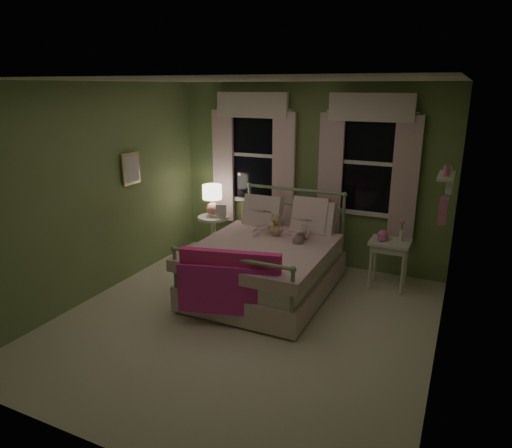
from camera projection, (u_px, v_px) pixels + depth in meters
The scene contains 18 objects.
room_shell at pixel (243, 211), 4.75m from camera, with size 4.20×4.20×4.20m.
bed at pixel (268, 264), 5.79m from camera, with size 1.58×2.04×1.18m.
pink_throw at pixel (229, 276), 4.85m from camera, with size 1.09×0.41×0.71m.
child_left at pixel (261, 213), 6.13m from camera, with size 0.25×0.16×0.68m, color #F7D1DD.
child_right at pixel (301, 215), 5.89m from camera, with size 0.36×0.28×0.75m, color #F7D1DD.
book_left at pixel (253, 213), 5.90m from camera, with size 0.20×0.27×0.03m, color beige.
book_right at pixel (294, 222), 5.68m from camera, with size 0.20×0.27×0.02m, color beige.
teddy_bear at pixel (276, 227), 5.91m from camera, with size 0.22×0.18×0.30m.
nightstand_left at pixel (213, 231), 6.97m from camera, with size 0.46×0.46×0.65m.
table_lamp at pixel (212, 197), 6.81m from camera, with size 0.29×0.29×0.46m.
book_nightstand at pixel (216, 218), 6.79m from camera, with size 0.16×0.22×0.02m, color beige.
nightstand_right at pixel (390, 248), 5.85m from camera, with size 0.50×0.40×0.64m.
pink_toy at pixel (383, 235), 5.84m from camera, with size 0.14×0.18×0.14m.
bud_vase at pixel (402, 230), 5.78m from camera, with size 0.06×0.06×0.28m.
window_left at pixel (253, 151), 6.76m from camera, with size 1.34×0.13×1.96m.
window_right at pixel (368, 158), 6.07m from camera, with size 1.34×0.13×1.96m.
wall_shelf at pixel (445, 193), 4.52m from camera, with size 0.15×0.50×0.60m.
framed_picture at pixel (131, 169), 6.00m from camera, with size 0.03×0.32×0.42m.
Camera 1 is at (2.07, -4.10, 2.55)m, focal length 32.00 mm.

